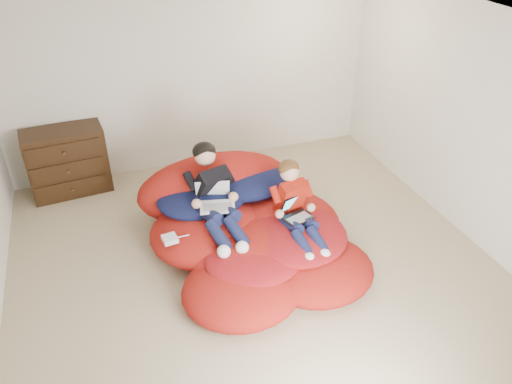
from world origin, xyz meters
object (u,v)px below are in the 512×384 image
younger_boy (296,203)px  laptop_black (296,211)px  laptop_white (215,199)px  dresser (67,161)px  older_boy (213,190)px  beanbag_pile (247,228)px

younger_boy → laptop_black: younger_boy is taller
laptop_white → laptop_black: laptop_white is taller
dresser → laptop_black: bearing=-44.0°
younger_boy → dresser: bearing=136.3°
older_boy → beanbag_pile: bearing=-32.8°
younger_boy → laptop_white: (-0.77, 0.37, -0.00)m
beanbag_pile → older_boy: 0.57m
beanbag_pile → laptop_black: 0.61m
dresser → laptop_white: 2.32m
laptop_white → younger_boy: bearing=-26.0°
dresser → younger_boy: younger_boy is taller
dresser → laptop_black: 3.12m
beanbag_pile → younger_boy: bearing=-28.6°
dresser → laptop_black: (2.24, -2.17, 0.12)m
dresser → laptop_white: bearing=-50.2°
older_boy → laptop_black: bearing=-31.5°
younger_boy → laptop_white: bearing=154.0°
older_boy → laptop_white: 0.10m
dresser → older_boy: bearing=-49.0°
beanbag_pile → laptop_white: (-0.31, 0.12, 0.37)m
beanbag_pile → older_boy: bearing=147.2°
dresser → older_boy: (1.48, -1.70, 0.26)m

